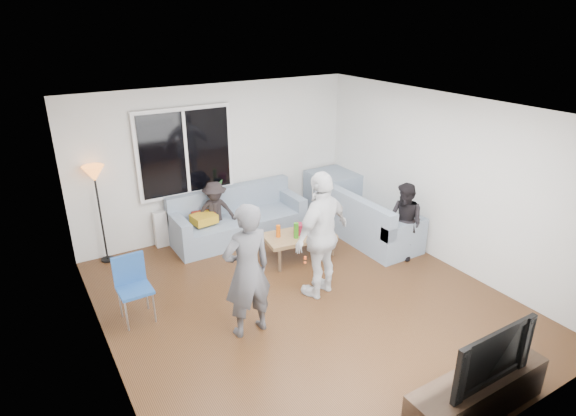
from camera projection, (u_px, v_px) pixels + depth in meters
floor at (304, 302)px, 6.50m from camera, size 5.00×5.50×0.04m
ceiling at (307, 109)px, 5.50m from camera, size 5.00×5.50×0.04m
wall_back at (218, 160)px, 8.19m from camera, size 5.00×0.04×2.60m
wall_front at (494, 330)px, 3.81m from camera, size 5.00×0.04×2.60m
wall_left at (97, 265)px, 4.80m from camera, size 0.04×5.50×2.60m
wall_right at (445, 180)px, 7.21m from camera, size 0.04×5.50×2.60m
window_frame at (185, 152)px, 7.75m from camera, size 1.62×0.06×1.47m
window_glass at (186, 153)px, 7.72m from camera, size 1.50×0.02×1.35m
window_mullion at (186, 153)px, 7.71m from camera, size 0.05×0.03×1.35m
radiator at (192, 222)px, 8.19m from camera, size 1.30×0.12×0.62m
potted_plant at (218, 190)px, 8.21m from camera, size 0.23×0.20×0.39m
vase at (176, 205)px, 7.89m from camera, size 0.16×0.16×0.17m
sofa_back_section at (238, 215)px, 8.18m from camera, size 2.30×0.85×0.85m
sofa_right_section at (367, 215)px, 8.20m from camera, size 2.00×0.85×0.85m
sofa_corner at (334, 194)px, 9.16m from camera, size 0.85×0.85×0.85m
cushion_yellow at (204, 219)px, 7.83m from camera, size 0.42×0.36×0.14m
cushion_red at (204, 217)px, 7.91m from camera, size 0.39×0.34×0.13m
coffee_table at (299, 246)px, 7.61m from camera, size 1.17×0.74×0.40m
pitcher at (299, 229)px, 7.53m from camera, size 0.17×0.17×0.17m
side_chair at (135, 291)px, 5.95m from camera, size 0.41×0.41×0.86m
floor_lamp at (101, 215)px, 7.28m from camera, size 0.32×0.32×1.56m
player_left at (247, 271)px, 5.57m from camera, size 0.64×0.43×1.70m
player_right at (322, 235)px, 6.38m from camera, size 1.13×0.74×1.79m
spectator_right at (405, 222)px, 7.42m from camera, size 0.48×0.62×1.25m
spectator_back at (215, 213)px, 7.97m from camera, size 0.79×0.57×1.09m
tv_console at (477, 395)px, 4.61m from camera, size 1.60×0.40×0.44m
television at (485, 352)px, 4.42m from camera, size 1.03×0.14×0.59m
bottle_b at (296, 230)px, 7.37m from camera, size 0.08×0.08×0.25m
bottle_d at (317, 226)px, 7.50m from camera, size 0.07×0.07×0.28m
bottle_a at (278, 231)px, 7.41m from camera, size 0.07×0.07×0.20m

